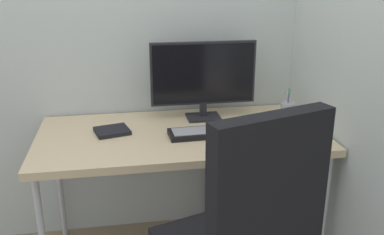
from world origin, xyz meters
name	(u,v)px	position (x,y,z in m)	size (l,w,h in m)	color
wall_side_right	(356,2)	(0.75, -0.24, 1.40)	(0.04, 2.37, 2.80)	#B7C1BC
desk	(181,140)	(0.00, 0.00, 0.71)	(1.44, 0.72, 0.75)	#D1B78C
filing_cabinet	(256,199)	(0.44, 0.05, 0.29)	(0.45, 0.50, 0.58)	silver
monitor	(203,76)	(0.16, 0.20, 0.99)	(0.58, 0.15, 0.43)	black
keyboard	(215,132)	(0.17, -0.06, 0.76)	(0.47, 0.16, 0.03)	black
mouse	(279,127)	(0.50, -0.07, 0.77)	(0.05, 0.10, 0.04)	#9EA0A5
pen_holder	(287,110)	(0.62, 0.11, 0.80)	(0.08, 0.08, 0.17)	#9EA0A5
notebook	(112,131)	(-0.34, 0.05, 0.76)	(0.16, 0.15, 0.02)	black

